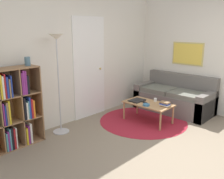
# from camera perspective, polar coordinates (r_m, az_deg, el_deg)

# --- Properties ---
(ground_plane) EXTENTS (14.00, 14.00, 0.00)m
(ground_plane) POSITION_cam_1_polar(r_m,az_deg,el_deg) (3.96, 16.33, -14.88)
(ground_plane) COLOR gray
(wall_back) EXTENTS (7.43, 0.11, 2.60)m
(wall_back) POSITION_cam_1_polar(r_m,az_deg,el_deg) (5.07, -7.84, 7.28)
(wall_back) COLOR silver
(wall_back) RESTS_ON ground_plane
(wall_right) EXTENTS (0.08, 5.41, 2.60)m
(wall_right) POSITION_cam_1_polar(r_m,az_deg,el_deg) (6.05, 16.82, 8.01)
(wall_right) COLOR silver
(wall_right) RESTS_ON ground_plane
(rug) EXTENTS (1.78, 1.78, 0.01)m
(rug) POSITION_cam_1_polar(r_m,az_deg,el_deg) (5.21, 7.11, -7.11)
(rug) COLOR maroon
(rug) RESTS_ON ground_plane
(bookshelf) EXTENTS (1.02, 0.34, 1.28)m
(bookshelf) POSITION_cam_1_polar(r_m,az_deg,el_deg) (4.19, -23.32, -4.50)
(bookshelf) COLOR #936B47
(bookshelf) RESTS_ON ground_plane
(floor_lamp) EXTENTS (0.30, 0.30, 1.77)m
(floor_lamp) POSITION_cam_1_polar(r_m,az_deg,el_deg) (4.41, -12.42, 7.28)
(floor_lamp) COLOR #B7B7BC
(floor_lamp) RESTS_ON ground_plane
(couch) EXTENTS (0.81, 1.70, 0.82)m
(couch) POSITION_cam_1_polar(r_m,az_deg,el_deg) (5.91, 14.23, -2.00)
(couch) COLOR #66605B
(couch) RESTS_ON ground_plane
(coffee_table) EXTENTS (0.53, 0.96, 0.39)m
(coffee_table) POSITION_cam_1_polar(r_m,az_deg,el_deg) (5.09, 8.26, -3.50)
(coffee_table) COLOR #AD7F51
(coffee_table) RESTS_ON ground_plane
(laptop) EXTENTS (0.32, 0.25, 0.02)m
(laptop) POSITION_cam_1_polar(r_m,az_deg,el_deg) (5.19, 5.72, -2.49)
(laptop) COLOR black
(laptop) RESTS_ON coffee_table
(bowl) EXTENTS (0.13, 0.13, 0.04)m
(bowl) POSITION_cam_1_polar(r_m,az_deg,el_deg) (4.89, 7.83, -3.50)
(bowl) COLOR teal
(bowl) RESTS_ON coffee_table
(book_stack_on_table) EXTENTS (0.13, 0.19, 0.09)m
(book_stack_on_table) POSITION_cam_1_polar(r_m,az_deg,el_deg) (4.90, 12.01, -3.30)
(book_stack_on_table) COLOR olive
(book_stack_on_table) RESTS_ON coffee_table
(cup) EXTENTS (0.06, 0.06, 0.07)m
(cup) POSITION_cam_1_polar(r_m,az_deg,el_deg) (5.19, 9.87, -2.34)
(cup) COLOR white
(cup) RESTS_ON coffee_table
(remote) EXTENTS (0.11, 0.18, 0.02)m
(remote) POSITION_cam_1_polar(r_m,az_deg,el_deg) (5.04, 7.73, -3.07)
(remote) COLOR black
(remote) RESTS_ON coffee_table
(vase_on_shelf) EXTENTS (0.09, 0.09, 0.14)m
(vase_on_shelf) POSITION_cam_1_polar(r_m,az_deg,el_deg) (4.22, -18.76, 6.12)
(vase_on_shelf) COLOR slate
(vase_on_shelf) RESTS_ON bookshelf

